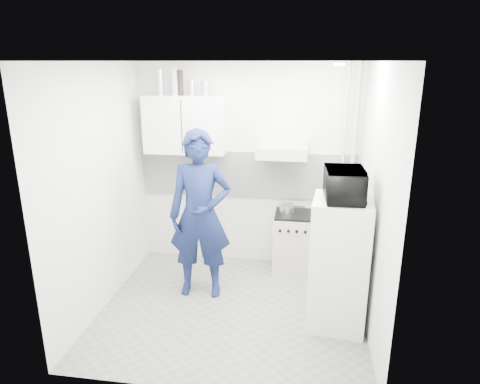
# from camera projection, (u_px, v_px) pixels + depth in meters

# --- Properties ---
(floor) EXTENTS (2.80, 2.80, 0.00)m
(floor) POSITION_uv_depth(u_px,v_px,m) (232.00, 308.00, 4.69)
(floor) COLOR gray
(floor) RESTS_ON ground
(ceiling) EXTENTS (2.80, 2.80, 0.00)m
(ceiling) POSITION_uv_depth(u_px,v_px,m) (230.00, 61.00, 3.93)
(ceiling) COLOR white
(ceiling) RESTS_ON wall_back
(wall_back) EXTENTS (2.80, 0.00, 2.80)m
(wall_back) POSITION_uv_depth(u_px,v_px,m) (247.00, 167.00, 5.49)
(wall_back) COLOR silver
(wall_back) RESTS_ON floor
(wall_left) EXTENTS (0.00, 2.60, 2.60)m
(wall_left) POSITION_uv_depth(u_px,v_px,m) (100.00, 190.00, 4.51)
(wall_left) COLOR silver
(wall_left) RESTS_ON floor
(wall_right) EXTENTS (0.00, 2.60, 2.60)m
(wall_right) POSITION_uv_depth(u_px,v_px,m) (374.00, 202.00, 4.11)
(wall_right) COLOR silver
(wall_right) RESTS_ON floor
(person) EXTENTS (0.74, 0.52, 1.92)m
(person) POSITION_uv_depth(u_px,v_px,m) (200.00, 215.00, 4.76)
(person) COLOR #101A40
(person) RESTS_ON floor
(stove) EXTENTS (0.47, 0.47, 0.76)m
(stove) POSITION_uv_depth(u_px,v_px,m) (292.00, 243.00, 5.44)
(stove) COLOR #BBB7A2
(stove) RESTS_ON floor
(fridge) EXTENTS (0.61, 0.61, 1.35)m
(fridge) POSITION_uv_depth(u_px,v_px,m) (339.00, 264.00, 4.24)
(fridge) COLOR white
(fridge) RESTS_ON floor
(stove_top) EXTENTS (0.45, 0.45, 0.03)m
(stove_top) POSITION_uv_depth(u_px,v_px,m) (294.00, 214.00, 5.32)
(stove_top) COLOR black
(stove_top) RESTS_ON stove
(saucepan) EXTENTS (0.18, 0.18, 0.10)m
(saucepan) POSITION_uv_depth(u_px,v_px,m) (287.00, 208.00, 5.34)
(saucepan) COLOR silver
(saucepan) RESTS_ON stove_top
(microwave) EXTENTS (0.54, 0.38, 0.29)m
(microwave) POSITION_uv_depth(u_px,v_px,m) (345.00, 185.00, 4.00)
(microwave) COLOR black
(microwave) RESTS_ON fridge
(bottle_b) EXTENTS (0.08, 0.08, 0.31)m
(bottle_b) POSITION_uv_depth(u_px,v_px,m) (160.00, 82.00, 5.16)
(bottle_b) COLOR silver
(bottle_b) RESTS_ON upper_cabinet
(bottle_c) EXTENTS (0.08, 0.08, 0.33)m
(bottle_c) POSITION_uv_depth(u_px,v_px,m) (175.00, 81.00, 5.14)
(bottle_c) COLOR #B2B7BC
(bottle_c) RESTS_ON upper_cabinet
(bottle_d) EXTENTS (0.07, 0.07, 0.30)m
(bottle_d) POSITION_uv_depth(u_px,v_px,m) (180.00, 83.00, 5.13)
(bottle_d) COLOR black
(bottle_d) RESTS_ON upper_cabinet
(canister_a) EXTENTS (0.07, 0.07, 0.19)m
(canister_a) POSITION_uv_depth(u_px,v_px,m) (192.00, 88.00, 5.13)
(canister_a) COLOR silver
(canister_a) RESTS_ON upper_cabinet
(canister_b) EXTENTS (0.09, 0.09, 0.17)m
(canister_b) POSITION_uv_depth(u_px,v_px,m) (205.00, 88.00, 5.11)
(canister_b) COLOR silver
(canister_b) RESTS_ON upper_cabinet
(upper_cabinet) EXTENTS (1.00, 0.35, 0.70)m
(upper_cabinet) POSITION_uv_depth(u_px,v_px,m) (186.00, 125.00, 5.27)
(upper_cabinet) COLOR white
(upper_cabinet) RESTS_ON wall_back
(range_hood) EXTENTS (0.60, 0.50, 0.14)m
(range_hood) POSITION_uv_depth(u_px,v_px,m) (282.00, 151.00, 5.11)
(range_hood) COLOR #BBB7A2
(range_hood) RESTS_ON wall_back
(backsplash) EXTENTS (2.74, 0.03, 0.60)m
(backsplash) POSITION_uv_depth(u_px,v_px,m) (247.00, 175.00, 5.50)
(backsplash) COLOR white
(backsplash) RESTS_ON wall_back
(pipe_a) EXTENTS (0.05, 0.05, 2.60)m
(pipe_a) POSITION_uv_depth(u_px,v_px,m) (352.00, 172.00, 5.23)
(pipe_a) COLOR #BBB7A2
(pipe_a) RESTS_ON floor
(pipe_b) EXTENTS (0.04, 0.04, 2.60)m
(pipe_b) POSITION_uv_depth(u_px,v_px,m) (342.00, 172.00, 5.25)
(pipe_b) COLOR #BBB7A2
(pipe_b) RESTS_ON floor
(ceiling_spot_fixture) EXTENTS (0.10, 0.10, 0.02)m
(ceiling_spot_fixture) POSITION_uv_depth(u_px,v_px,m) (339.00, 64.00, 3.98)
(ceiling_spot_fixture) COLOR white
(ceiling_spot_fixture) RESTS_ON ceiling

